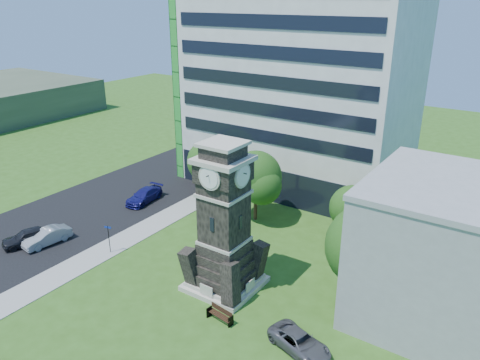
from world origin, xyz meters
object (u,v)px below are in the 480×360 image
Objects in this scene: clock_tower at (224,228)px; car_street_mid at (47,237)px; car_street_south at (28,237)px; car_street_north at (144,196)px; park_bench at (220,314)px; car_east_lot at (300,342)px; street_sign at (109,236)px.

clock_tower is 2.70× the size of car_street_mid.
car_street_north is at bearing 104.07° from car_street_south.
car_street_south is at bearing -136.38° from car_street_mid.
clock_tower reaches higher than car_street_south.
park_bench is (2.34, -3.79, -4.71)m from clock_tower.
car_street_north reaches higher than car_east_lot.
clock_tower is at bearing 37.26° from car_street_south.
car_street_south is 0.90× the size of car_street_north.
car_street_mid is 0.89× the size of car_street_north.
car_street_south is 13.42m from car_street_north.
car_street_south reaches higher than car_street_mid.
car_street_south is 1.66× the size of street_sign.
car_street_mid is 6.67m from street_sign.
car_street_north is at bearing 83.09° from car_east_lot.
car_street_mid is (1.44, 1.06, -0.04)m from car_street_south.
car_street_mid is 26.52m from car_east_lot.
car_east_lot is 20.39m from street_sign.
clock_tower is 2.66× the size of car_street_south.
car_street_mid is at bearing 59.34° from car_street_south.
car_street_south is at bearing -172.25° from street_sign.
car_east_lot is (27.95, 1.70, -0.14)m from car_street_south.
car_street_south is 28.00m from car_east_lot.
car_street_north is (-17.39, 8.27, -4.54)m from clock_tower.
clock_tower is 4.41× the size of street_sign.
car_street_mid is at bearing -175.78° from street_sign.
park_bench is (19.73, -12.06, -0.17)m from car_street_north.
car_east_lot is 6.18m from park_bench.
car_street_north is (0.62, 12.19, -0.01)m from car_street_mid.
car_east_lot is at bearing 12.97° from park_bench.
clock_tower reaches higher than car_east_lot.
park_bench is (20.34, 0.13, -0.18)m from car_street_mid.
street_sign is at bearing -67.16° from car_street_north.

